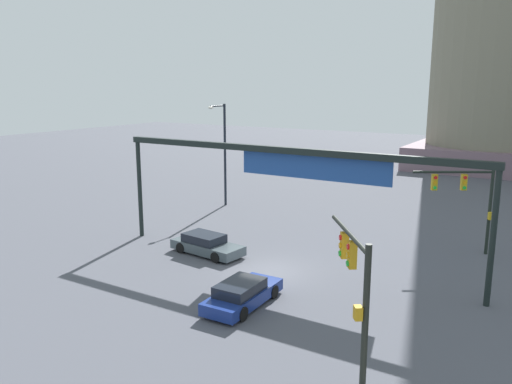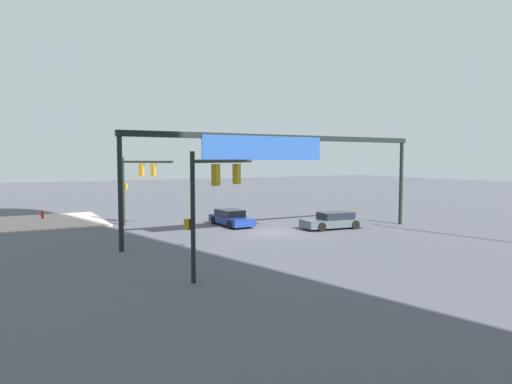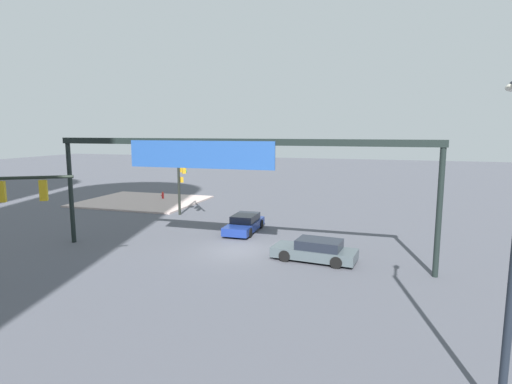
% 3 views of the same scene
% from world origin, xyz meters
% --- Properties ---
extents(ground_plane, '(166.58, 166.58, 0.00)m').
position_xyz_m(ground_plane, '(0.00, 0.00, 0.00)').
color(ground_plane, '#4C4E57').
extents(traffic_signal_near_corner, '(4.35, 2.59, 5.39)m').
position_xyz_m(traffic_signal_near_corner, '(8.48, 8.63, 3.70)').
color(traffic_signal_near_corner, black).
rests_on(traffic_signal_near_corner, ground).
extents(traffic_signal_opposite_side, '(2.86, 4.08, 5.21)m').
position_xyz_m(traffic_signal_opposite_side, '(7.59, -7.48, 3.62)').
color(traffic_signal_opposite_side, black).
rests_on(traffic_signal_opposite_side, ground).
extents(streetlamp_curved_arm, '(0.33, 2.18, 8.44)m').
position_xyz_m(streetlamp_curved_arm, '(-11.08, 11.57, 4.84)').
color(streetlamp_curved_arm, black).
rests_on(streetlamp_curved_arm, ground).
extents(overhead_sign_gantry, '(21.81, 0.43, 6.66)m').
position_xyz_m(overhead_sign_gantry, '(0.37, 1.43, 5.63)').
color(overhead_sign_gantry, black).
rests_on(overhead_sign_gantry, ground).
extents(sedan_car_approaching, '(4.74, 2.28, 1.21)m').
position_xyz_m(sedan_car_approaching, '(-4.70, 0.61, 0.57)').
color(sedan_car_approaching, '#434E54').
rests_on(sedan_car_approaching, ground).
extents(sedan_car_waiting_far, '(1.92, 4.54, 1.21)m').
position_xyz_m(sedan_car_waiting_far, '(1.13, -4.47, 0.57)').
color(sedan_car_waiting_far, navy).
rests_on(sedan_car_waiting_far, ground).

